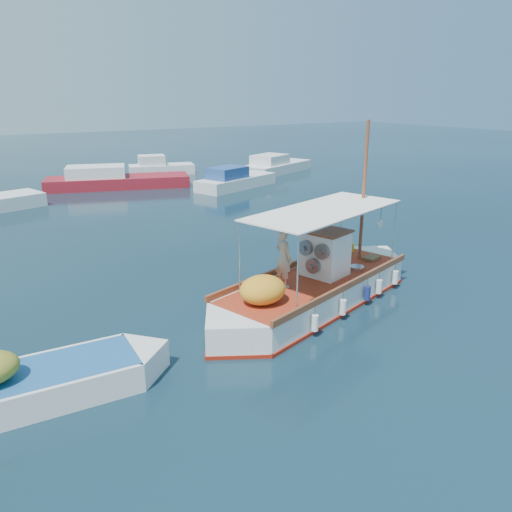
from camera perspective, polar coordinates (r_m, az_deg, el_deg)
ground at (r=16.51m, az=3.25°, el=-5.23°), size 160.00×160.00×0.00m
fishing_caique at (r=16.20m, az=6.65°, el=-3.79°), size 9.27×4.54×5.90m
dinghy at (r=12.46m, az=-24.53°, el=-13.60°), size 6.38×2.02×1.56m
bg_boat_n at (r=37.89m, az=-15.95°, el=8.26°), size 10.39×5.67×1.80m
bg_boat_ne at (r=36.31m, az=-2.47°, el=8.52°), size 6.95×4.31×1.80m
bg_boat_e at (r=43.64m, az=2.23°, el=10.15°), size 7.72×5.19×1.80m
bg_boat_far_n at (r=43.51m, az=-10.96°, el=9.82°), size 5.66×3.29×1.80m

